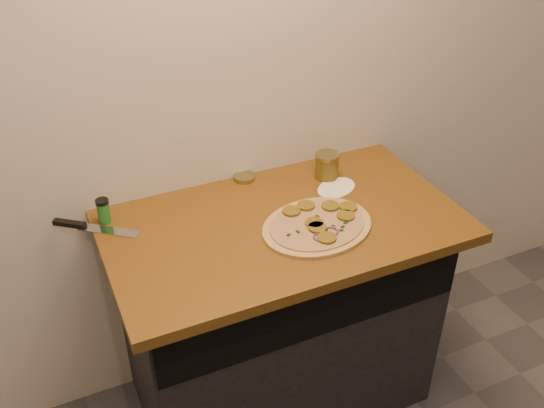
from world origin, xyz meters
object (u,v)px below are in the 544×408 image
chefs_knife (88,227)px  spice_shaker (104,211)px  pizza (318,225)px  salsa_jar (327,165)px

chefs_knife → spice_shaker: spice_shaker is taller
chefs_knife → spice_shaker: size_ratio=2.96×
pizza → chefs_knife: size_ratio=1.72×
salsa_jar → spice_shaker: size_ratio=1.12×
spice_shaker → chefs_knife: bearing=-166.2°
pizza → salsa_jar: salsa_jar is taller
salsa_jar → chefs_knife: bearing=177.8°
chefs_knife → pizza: bearing=-23.9°
chefs_knife → spice_shaker: 0.07m
chefs_knife → salsa_jar: 0.88m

